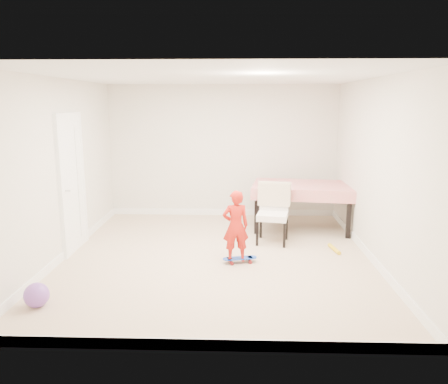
{
  "coord_description": "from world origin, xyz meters",
  "views": [
    {
      "loc": [
        0.31,
        -6.15,
        2.26
      ],
      "look_at": [
        0.1,
        0.2,
        0.95
      ],
      "focal_mm": 35.0,
      "sensor_mm": 36.0,
      "label": 1
    }
  ],
  "objects_px": {
    "balloon": "(37,295)",
    "dining_table": "(302,206)",
    "dining_chair": "(273,214)",
    "child": "(236,228)",
    "skateboard": "(240,260)"
  },
  "relations": [
    {
      "from": "dining_table",
      "to": "balloon",
      "type": "height_order",
      "value": "dining_table"
    },
    {
      "from": "dining_table",
      "to": "dining_chair",
      "type": "relative_size",
      "value": 1.79
    },
    {
      "from": "child",
      "to": "balloon",
      "type": "distance_m",
      "value": 2.67
    },
    {
      "from": "skateboard",
      "to": "dining_chair",
      "type": "bearing_deg",
      "value": 46.87
    },
    {
      "from": "dining_table",
      "to": "child",
      "type": "relative_size",
      "value": 1.7
    },
    {
      "from": "dining_table",
      "to": "dining_chair",
      "type": "distance_m",
      "value": 1.03
    },
    {
      "from": "skateboard",
      "to": "child",
      "type": "distance_m",
      "value": 0.48
    },
    {
      "from": "dining_chair",
      "to": "dining_table",
      "type": "bearing_deg",
      "value": 65.19
    },
    {
      "from": "dining_table",
      "to": "skateboard",
      "type": "bearing_deg",
      "value": -114.69
    },
    {
      "from": "dining_table",
      "to": "balloon",
      "type": "xyz_separation_m",
      "value": [
        -3.41,
        -3.23,
        -0.27
      ]
    },
    {
      "from": "dining_table",
      "to": "dining_chair",
      "type": "bearing_deg",
      "value": -117.68
    },
    {
      "from": "balloon",
      "to": "dining_table",
      "type": "bearing_deg",
      "value": 43.45
    },
    {
      "from": "dining_table",
      "to": "skateboard",
      "type": "relative_size",
      "value": 3.52
    },
    {
      "from": "dining_table",
      "to": "skateboard",
      "type": "xyz_separation_m",
      "value": [
        -1.12,
        -1.77,
        -0.37
      ]
    },
    {
      "from": "dining_chair",
      "to": "child",
      "type": "height_order",
      "value": "child"
    }
  ]
}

